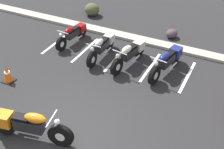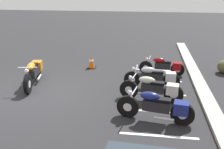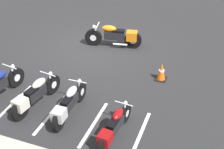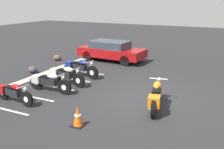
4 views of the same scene
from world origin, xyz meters
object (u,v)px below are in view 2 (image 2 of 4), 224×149
at_px(parked_bike_2, 154,89).
at_px(parked_bike_3, 159,107).
at_px(traffic_cone, 91,62).
at_px(motorcycle_orange_featured, 34,72).
at_px(parked_bike_0, 164,66).
at_px(parked_bike_1, 155,77).

xyz_separation_m(parked_bike_2, parked_bike_3, (1.41, 0.11, 0.02)).
relative_size(parked_bike_2, traffic_cone, 3.29).
height_order(motorcycle_orange_featured, parked_bike_0, motorcycle_orange_featured).
distance_m(parked_bike_3, traffic_cone, 5.66).
distance_m(parked_bike_0, parked_bike_3, 4.22).
bearing_deg(motorcycle_orange_featured, parked_bike_1, 81.38).
distance_m(motorcycle_orange_featured, parked_bike_0, 5.52).
height_order(parked_bike_0, parked_bike_3, parked_bike_3).
height_order(parked_bike_1, parked_bike_3, parked_bike_3).
bearing_deg(parked_bike_3, parked_bike_1, -78.25).
xyz_separation_m(parked_bike_0, parked_bike_3, (4.21, -0.34, 0.06)).
bearing_deg(parked_bike_2, parked_bike_3, 103.47).
bearing_deg(parked_bike_0, traffic_cone, -4.01).
relative_size(parked_bike_0, parked_bike_3, 0.87).
distance_m(motorcycle_orange_featured, parked_bike_2, 4.86).
distance_m(motorcycle_orange_featured, parked_bike_1, 4.79).
height_order(motorcycle_orange_featured, parked_bike_2, motorcycle_orange_featured).
bearing_deg(motorcycle_orange_featured, parked_bike_0, 98.09).
distance_m(parked_bike_0, parked_bike_2, 2.84).
distance_m(parked_bike_2, parked_bike_3, 1.41).
distance_m(parked_bike_1, parked_bike_2, 1.19).
xyz_separation_m(parked_bike_1, parked_bike_2, (1.19, -0.03, 0.01)).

